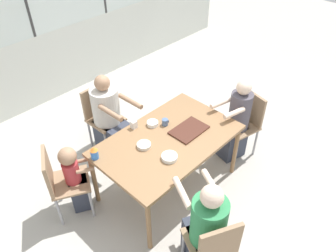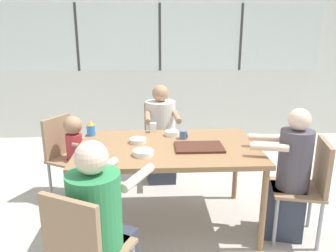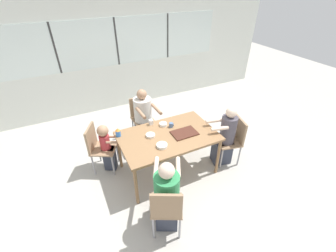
% 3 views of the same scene
% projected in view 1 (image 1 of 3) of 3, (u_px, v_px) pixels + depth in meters
% --- Properties ---
extents(ground_plane, '(16.00, 16.00, 0.00)m').
position_uv_depth(ground_plane, '(168.00, 185.00, 4.04)').
color(ground_plane, '#B2ADA3').
extents(wall_back_with_windows, '(8.40, 0.08, 2.80)m').
position_uv_depth(wall_back_with_windows, '(28.00, 15.00, 4.59)').
color(wall_back_with_windows, silver).
rests_on(wall_back_with_windows, ground_plane).
extents(dining_table, '(1.56, 0.98, 0.76)m').
position_uv_depth(dining_table, '(168.00, 143.00, 3.59)').
color(dining_table, olive).
rests_on(dining_table, ground_plane).
extents(chair_for_woman_green_shirt, '(0.41, 0.41, 0.88)m').
position_uv_depth(chair_for_woman_green_shirt, '(101.00, 112.00, 4.32)').
color(chair_for_woman_green_shirt, '#937556').
rests_on(chair_for_woman_green_shirt, ground_plane).
extents(chair_for_man_blue_shirt, '(0.48, 0.48, 0.88)m').
position_uv_depth(chair_for_man_blue_shirt, '(246.00, 119.00, 4.21)').
color(chair_for_man_blue_shirt, '#937556').
rests_on(chair_for_man_blue_shirt, ground_plane).
extents(chair_for_man_teal_shirt, '(0.54, 0.54, 0.88)m').
position_uv_depth(chair_for_man_teal_shirt, '(214.00, 245.00, 2.83)').
color(chair_for_man_teal_shirt, '#937556').
rests_on(chair_for_man_teal_shirt, ground_plane).
extents(chair_for_toddler, '(0.54, 0.54, 0.88)m').
position_uv_depth(chair_for_toddler, '(60.00, 179.00, 3.42)').
color(chair_for_toddler, '#937556').
rests_on(chair_for_toddler, ground_plane).
extents(person_woman_green_shirt, '(0.39, 0.68, 1.13)m').
position_uv_depth(person_woman_green_shirt, '(109.00, 119.00, 4.25)').
color(person_woman_green_shirt, '#333847').
rests_on(person_woman_green_shirt, ground_plane).
extents(person_man_blue_shirt, '(0.53, 0.37, 1.14)m').
position_uv_depth(person_man_blue_shirt, '(236.00, 123.00, 4.14)').
color(person_man_blue_shirt, '#333847').
rests_on(person_man_blue_shirt, ground_plane).
extents(person_man_teal_shirt, '(0.55, 0.66, 1.13)m').
position_uv_depth(person_man_teal_shirt, '(205.00, 230.00, 2.97)').
color(person_man_teal_shirt, '#333847').
rests_on(person_man_teal_shirt, ground_plane).
extents(person_toddler, '(0.35, 0.29, 0.91)m').
position_uv_depth(person_toddler, '(75.00, 179.00, 3.49)').
color(person_toddler, '#333847').
rests_on(person_toddler, ground_plane).
extents(food_tray_dark, '(0.41, 0.28, 0.02)m').
position_uv_depth(food_tray_dark, '(189.00, 130.00, 3.66)').
color(food_tray_dark, '#472319').
rests_on(food_tray_dark, dining_table).
extents(coffee_mug, '(0.08, 0.07, 0.08)m').
position_uv_depth(coffee_mug, '(165.00, 122.00, 3.72)').
color(coffee_mug, slate).
rests_on(coffee_mug, dining_table).
extents(sippy_cup, '(0.08, 0.08, 0.15)m').
position_uv_depth(sippy_cup, '(94.00, 153.00, 3.28)').
color(sippy_cup, blue).
rests_on(sippy_cup, dining_table).
extents(milk_carton_small, '(0.06, 0.06, 0.10)m').
position_uv_depth(milk_carton_small, '(134.00, 124.00, 3.67)').
color(milk_carton_small, silver).
rests_on(milk_carton_small, dining_table).
extents(bowl_white_shallow, '(0.16, 0.16, 0.04)m').
position_uv_depth(bowl_white_shallow, '(169.00, 157.00, 3.31)').
color(bowl_white_shallow, white).
rests_on(bowl_white_shallow, dining_table).
extents(bowl_cereal, '(0.13, 0.13, 0.05)m').
position_uv_depth(bowl_cereal, '(153.00, 123.00, 3.73)').
color(bowl_cereal, white).
rests_on(bowl_cereal, dining_table).
extents(bowl_fruit, '(0.15, 0.15, 0.04)m').
position_uv_depth(bowl_fruit, '(144.00, 145.00, 3.45)').
color(bowl_fruit, silver).
rests_on(bowl_fruit, dining_table).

